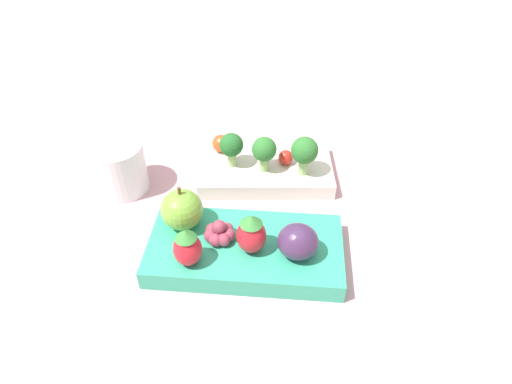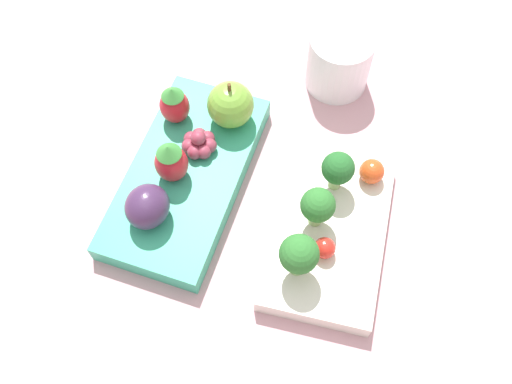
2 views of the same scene
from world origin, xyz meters
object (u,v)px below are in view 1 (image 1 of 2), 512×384
Objects in this scene: broccoli_floret_1 at (265,151)px; strawberry_1 at (187,247)px; broccoli_floret_0 at (305,152)px; plum at (298,242)px; drinking_cup at (119,168)px; bento_box_fruit at (245,250)px; apple at (182,210)px; cherry_tomato_0 at (286,157)px; strawberry_0 at (251,234)px; broccoli_floret_2 at (231,146)px; bento_box_savoury at (265,169)px; cherry_tomato_1 at (221,143)px; grape_cluster at (220,233)px.

strawberry_1 is (-0.06, -0.18, -0.01)m from broccoli_floret_1.
broccoli_floret_0 reaches higher than strawberry_1.
plum is 0.64× the size of drinking_cup.
broccoli_floret_1 is (-0.05, -0.00, -0.00)m from broccoli_floret_0.
bento_box_fruit is 0.09m from apple.
strawberry_1 reaches higher than bento_box_fruit.
cherry_tomato_0 is 0.46× the size of plum.
cherry_tomato_0 reaches higher than bento_box_fruit.
broccoli_floret_1 is 1.00× the size of strawberry_0.
plum is at bearing 14.69° from strawberry_1.
drinking_cup is at bearing -169.43° from broccoli_floret_0.
bento_box_savoury is at bearing 15.39° from broccoli_floret_2.
cherry_tomato_1 is 0.52× the size of strawberry_1.
cherry_tomato_0 is at bearing 16.11° from drinking_cup.
grape_cluster reaches higher than bento_box_fruit.
broccoli_floret_0 reaches higher than broccoli_floret_2.
strawberry_0 is 1.13× the size of plum.
cherry_tomato_1 is at bearing 165.10° from broccoli_floret_0.
strawberry_0 reaches higher than bento_box_savoury.
bento_box_fruit is 0.16m from broccoli_floret_0.
bento_box_fruit is at bearing -89.65° from bento_box_savoury.
cherry_tomato_1 is 0.23m from plum.
bento_box_savoury is 2.81× the size of drinking_cup.
apple is 0.05m from grape_cluster.
plum is (0.13, -0.19, 0.01)m from cherry_tomato_1.
grape_cluster is at bearing 57.50° from strawberry_1.
cherry_tomato_1 is 0.16m from apple.
strawberry_1 is (-0.06, -0.03, -0.00)m from strawberry_0.
strawberry_0 is 0.72× the size of drinking_cup.
strawberry_1 is at bearing -112.60° from cherry_tomato_0.
broccoli_floret_2 is 1.35× the size of grape_cluster.
bento_box_fruit is 0.16m from broccoli_floret_2.
strawberry_0 is at bearing -86.89° from broccoli_floret_1.
strawberry_0 is at bearing -67.34° from cherry_tomato_1.
broccoli_floret_2 is at bearing 18.10° from drinking_cup.
drinking_cup reaches higher than cherry_tomato_1.
bento_box_savoury is 0.05m from broccoli_floret_1.
strawberry_0 reaches higher than bento_box_fruit.
broccoli_floret_2 is at bearing -167.94° from cherry_tomato_0.
apple is at bearing -103.79° from broccoli_floret_2.
grape_cluster is at bearing -100.52° from bento_box_savoury.
drinking_cup reaches higher than grape_cluster.
plum reaches higher than cherry_tomato_0.
strawberry_1 is at bearing -105.51° from bento_box_savoury.
bento_box_savoury is at bearing -173.30° from cherry_tomato_0.
broccoli_floret_1 reaches higher than drinking_cup.
plum is 1.24× the size of grape_cluster.
broccoli_floret_2 is 0.16m from strawberry_0.
broccoli_floret_1 reaches higher than bento_box_fruit.
broccoli_floret_2 is at bearing 124.60° from plum.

